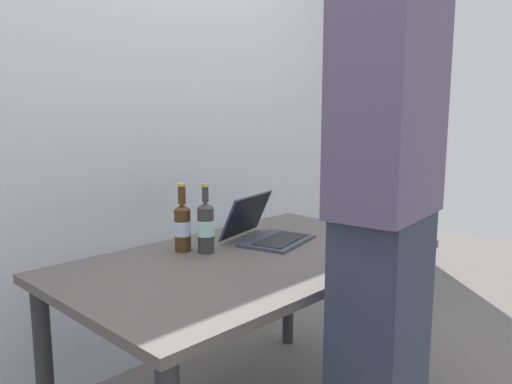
{
  "coord_description": "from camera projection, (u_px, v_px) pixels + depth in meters",
  "views": [
    {
      "loc": [
        -1.35,
        -1.32,
        1.28
      ],
      "look_at": [
        0.03,
        0.0,
        0.98
      ],
      "focal_mm": 34.66,
      "sensor_mm": 36.0,
      "label": 1
    }
  ],
  "objects": [
    {
      "name": "desk",
      "position": [
        251.0,
        277.0,
        1.97
      ],
      "size": [
        1.49,
        0.87,
        0.73
      ],
      "color": "#56514C",
      "rests_on": "ground"
    },
    {
      "name": "back_wall",
      "position": [
        133.0,
        111.0,
        2.42
      ],
      "size": [
        6.0,
        0.1,
        2.6
      ],
      "primitive_type": "cube",
      "color": "silver",
      "rests_on": "ground"
    },
    {
      "name": "laptop",
      "position": [
        266.0,
        231.0,
        2.17
      ],
      "size": [
        0.39,
        0.38,
        0.2
      ],
      "color": "#383D4C",
      "rests_on": "desk"
    },
    {
      "name": "beer_bottle_dark",
      "position": [
        206.0,
        226.0,
        1.98
      ],
      "size": [
        0.07,
        0.07,
        0.28
      ],
      "color": "#333333",
      "rests_on": "desk"
    },
    {
      "name": "person_figure",
      "position": [
        385.0,
        213.0,
        1.46
      ],
      "size": [
        0.41,
        0.32,
        1.92
      ],
      "color": "#2D3347",
      "rests_on": "ground"
    },
    {
      "name": "beer_bottle_green",
      "position": [
        183.0,
        225.0,
        2.0
      ],
      "size": [
        0.07,
        0.07,
        0.28
      ],
      "color": "#472B14",
      "rests_on": "desk"
    }
  ]
}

